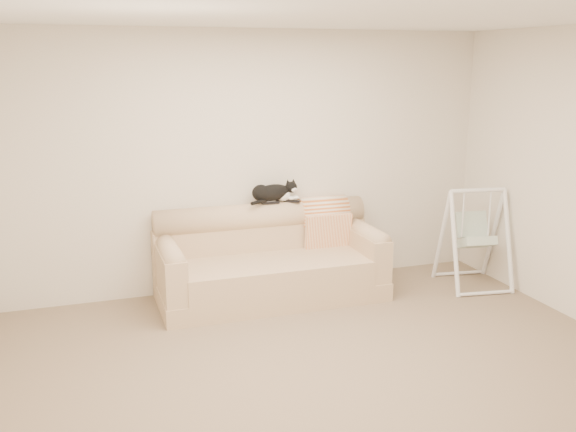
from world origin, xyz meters
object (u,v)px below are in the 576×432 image
object	(u,v)px
sofa	(269,262)
baby_swing	(474,237)
remote_b	(292,201)
tuxedo_cat	(273,192)
remote_a	(271,202)

from	to	relation	value
sofa	baby_swing	bearing A→B (deg)	-9.78
sofa	remote_b	xyz separation A→B (m)	(0.31, 0.22, 0.56)
remote_b	tuxedo_cat	xyz separation A→B (m)	(-0.19, 0.02, 0.10)
remote_a	tuxedo_cat	distance (m)	0.10
remote_b	baby_swing	size ratio (longest dim) A/B	0.16
remote_a	tuxedo_cat	xyz separation A→B (m)	(0.04, 0.02, 0.09)
sofa	remote_a	size ratio (longest dim) A/B	12.10
remote_b	remote_a	bearing A→B (deg)	-179.79
remote_b	tuxedo_cat	distance (m)	0.22
sofa	baby_swing	distance (m)	2.15
sofa	baby_swing	world-z (taller)	baby_swing
remote_a	baby_swing	xyz separation A→B (m)	(2.02, -0.58, -0.39)
tuxedo_cat	baby_swing	world-z (taller)	tuxedo_cat
sofa	remote_b	distance (m)	0.68
sofa	tuxedo_cat	bearing A→B (deg)	62.96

